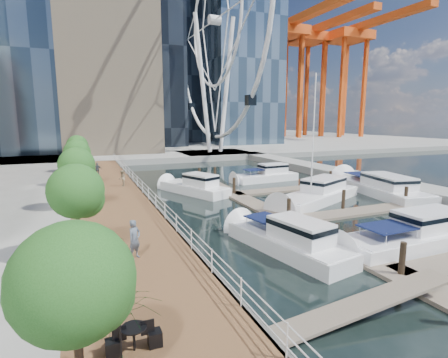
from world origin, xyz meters
TOP-DOWN VIEW (x-y plane):
  - ground at (0.00, 0.00)m, footprint 520.00×520.00m
  - boardwalk at (-9.00, 15.00)m, footprint 6.00×60.00m
  - seawall at (-6.00, 15.00)m, footprint 0.25×60.00m
  - land_far at (0.00, 102.00)m, footprint 200.00×114.00m
  - breakwater at (20.00, 20.00)m, footprint 4.00×60.00m
  - pier at (14.00, 52.00)m, footprint 14.00×12.00m
  - railing at (-6.10, 15.00)m, footprint 0.10×60.00m
  - floating_docks at (7.97, 9.98)m, footprint 16.00×34.00m
  - ferris_wheel at (14.00, 52.00)m, footprint 5.80×45.60m
  - port_cranes at (67.67, 95.67)m, footprint 40.00×52.00m
  - street_trees at (-11.40, 14.00)m, footprint 2.60×42.60m
  - cafe_tables at (-10.40, -2.00)m, footprint 2.50×13.70m
  - yacht_foreground at (7.16, 0.73)m, footprint 11.04×3.16m
  - pedestrian_near at (-8.96, 2.92)m, footprint 0.83×0.79m
  - pedestrian_mid at (-7.44, 21.89)m, footprint 0.68×0.83m
  - pedestrian_far at (-9.36, 29.41)m, footprint 1.01×0.70m
  - moored_yachts at (8.87, 12.11)m, footprint 23.72×35.56m
  - cafe_seating at (-10.95, -0.94)m, footprint 4.02×8.63m

SIDE VIEW (x-z plane):
  - ground at x=0.00m, z-range 0.00..0.00m
  - yacht_foreground at x=7.16m, z-range -1.07..1.07m
  - moored_yachts at x=8.87m, z-range -5.75..5.75m
  - floating_docks at x=7.97m, z-range -0.81..1.79m
  - boardwalk at x=-9.00m, z-range 0.00..1.00m
  - seawall at x=-6.00m, z-range 0.00..1.00m
  - land_far at x=0.00m, z-range 0.00..1.00m
  - breakwater at x=20.00m, z-range 0.00..1.00m
  - pier at x=14.00m, z-range 0.00..1.00m
  - cafe_tables at x=-10.40m, z-range 1.00..1.74m
  - railing at x=-6.10m, z-range 1.00..2.05m
  - pedestrian_far at x=-9.36m, z-range 1.00..2.59m
  - pedestrian_mid at x=-7.44m, z-range 1.00..2.59m
  - pedestrian_near at x=-8.96m, z-range 1.00..2.91m
  - cafe_seating at x=-10.95m, z-range 0.97..3.27m
  - street_trees at x=-11.40m, z-range 1.99..6.59m
  - port_cranes at x=67.67m, z-range 1.00..39.00m
  - ferris_wheel at x=14.00m, z-range 2.02..49.82m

